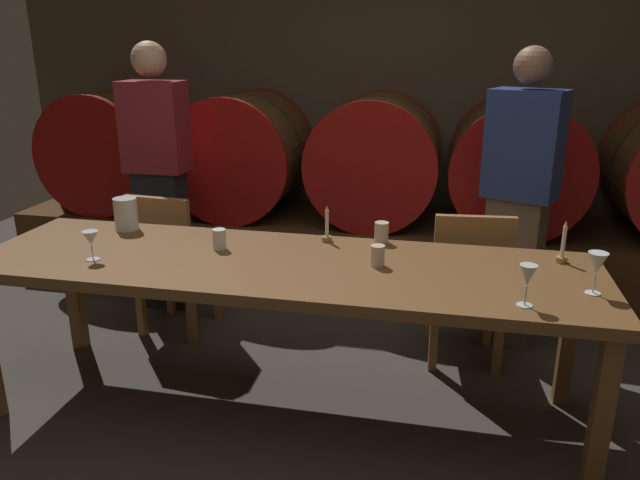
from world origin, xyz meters
The scene contains 21 objects.
ground_plane centered at (0.00, 0.00, 0.00)m, with size 7.60×7.60×0.00m, color #3F3A33.
back_wall centered at (0.00, 2.65, 1.33)m, with size 5.85×0.24×2.66m, color brown.
barrel_shelf centered at (0.00, 2.10, 0.24)m, with size 5.26×0.90×0.48m, color #4C2D16.
wine_barrel_far_left centered at (-1.99, 2.10, 0.91)m, with size 0.89×0.82×0.89m.
wine_barrel_left centered at (-0.96, 2.10, 0.91)m, with size 0.89×0.82×0.89m.
wine_barrel_center centered at (0.02, 2.10, 0.91)m, with size 0.89×0.82×0.89m.
wine_barrel_right centered at (0.97, 2.10, 0.91)m, with size 0.89×0.82×0.89m.
dining_table centered at (-0.18, 0.34, 0.70)m, with size 2.81×0.82×0.77m.
chair_left centered at (-1.05, 0.99, 0.49)m, with size 0.43×0.43×0.88m.
chair_right centered at (0.67, 0.98, 0.49)m, with size 0.44×0.44×0.88m.
guest_left centered at (-1.28, 1.38, 0.88)m, with size 0.38×0.25×1.71m.
guest_right centered at (0.92, 1.31, 0.86)m, with size 0.44×0.37×1.69m.
candle_left centered at (-0.04, 0.66, 0.82)m, with size 0.05×0.05×0.19m.
candle_right centered at (1.04, 0.59, 0.82)m, with size 0.05×0.05×0.19m.
pitcher centered at (-1.10, 0.64, 0.85)m, with size 0.12×0.12×0.17m.
wine_glass_left centered at (-1.02, 0.18, 0.86)m, with size 0.07×0.07×0.14m.
wine_glass_center centered at (0.84, 0.07, 0.88)m, with size 0.07×0.07×0.16m.
wine_glass_right centered at (1.11, 0.24, 0.89)m, with size 0.08×0.08×0.17m.
cup_left centered at (-0.51, 0.44, 0.82)m, with size 0.06×0.06×0.10m, color white.
cup_center centered at (0.23, 0.70, 0.82)m, with size 0.07×0.07×0.10m, color beige.
cup_right centered at (0.25, 0.37, 0.81)m, with size 0.06×0.06×0.09m, color beige.
Camera 1 is at (0.53, -2.12, 1.71)m, focal length 33.99 mm.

